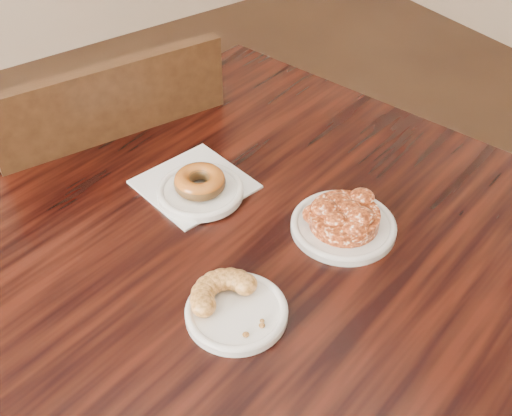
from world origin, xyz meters
TOP-DOWN VIEW (x-y plane):
  - cafe_table at (0.26, 0.24)m, footprint 1.21×1.21m
  - chair_far at (0.21, 0.87)m, footprint 0.52×0.52m
  - napkin at (0.25, 0.43)m, footprint 0.19×0.19m
  - plate_donut at (0.24, 0.40)m, footprint 0.15×0.15m
  - plate_cruller at (0.14, 0.15)m, footprint 0.15×0.15m
  - plate_fritter at (0.39, 0.20)m, footprint 0.17×0.17m
  - glazed_donut at (0.24, 0.40)m, footprint 0.09×0.09m
  - apple_fritter at (0.39, 0.20)m, footprint 0.16×0.16m
  - cruller_fragment at (0.14, 0.15)m, footprint 0.12×0.12m

SIDE VIEW (x-z plane):
  - cafe_table at x=0.26m, z-range 0.00..0.75m
  - chair_far at x=0.21m, z-range 0.00..0.90m
  - napkin at x=0.25m, z-range 0.75..0.75m
  - plate_cruller at x=0.14m, z-range 0.75..0.76m
  - plate_fritter at x=0.39m, z-range 0.75..0.76m
  - plate_donut at x=0.24m, z-range 0.75..0.77m
  - cruller_fragment at x=0.14m, z-range 0.76..0.79m
  - apple_fritter at x=0.39m, z-range 0.76..0.80m
  - glazed_donut at x=0.24m, z-range 0.77..0.80m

